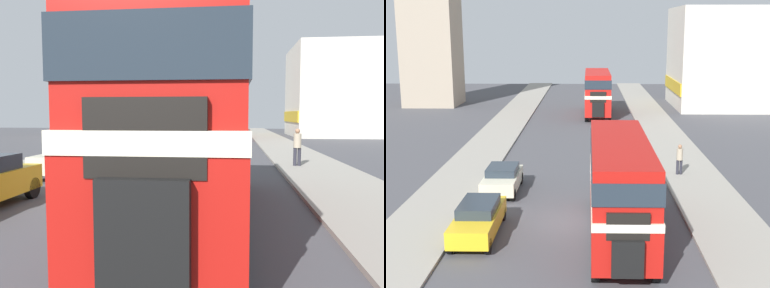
% 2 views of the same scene
% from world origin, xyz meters
% --- Properties ---
extents(ground_plane, '(120.00, 120.00, 0.00)m').
position_xyz_m(ground_plane, '(0.00, 0.00, 0.00)').
color(ground_plane, '#47474C').
extents(sidewalk_right, '(3.50, 120.00, 0.12)m').
position_xyz_m(sidewalk_right, '(6.75, 0.00, 0.06)').
color(sidewalk_right, gray).
rests_on(sidewalk_right, ground_plane).
extents(sidewalk_left, '(3.50, 120.00, 0.12)m').
position_xyz_m(sidewalk_left, '(-6.75, 0.00, 0.06)').
color(sidewalk_left, gray).
rests_on(sidewalk_left, ground_plane).
extents(double_decker_bus, '(2.39, 10.07, 4.13)m').
position_xyz_m(double_decker_bus, '(1.90, -1.64, 2.46)').
color(double_decker_bus, '#B2140F').
rests_on(double_decker_bus, ground_plane).
extents(bus_distant, '(2.46, 9.90, 4.32)m').
position_xyz_m(bus_distant, '(1.49, 30.18, 2.56)').
color(bus_distant, red).
rests_on(bus_distant, ground_plane).
extents(car_parked_near, '(1.68, 4.61, 1.45)m').
position_xyz_m(car_parked_near, '(-4.01, -1.64, 0.76)').
color(car_parked_near, gold).
rests_on(car_parked_near, ground_plane).
extents(car_parked_mid, '(1.75, 3.99, 1.38)m').
position_xyz_m(car_parked_mid, '(-3.96, 4.50, 0.73)').
color(car_parked_mid, beige).
rests_on(car_parked_mid, ground_plane).
extents(pedestrian_walking, '(0.36, 0.36, 1.80)m').
position_xyz_m(pedestrian_walking, '(5.98, 7.71, 1.14)').
color(pedestrian_walking, '#282833').
rests_on(pedestrian_walking, sidewalk_right).
extents(shop_building_block, '(15.47, 11.40, 10.73)m').
position_xyz_m(shop_building_block, '(17.64, 36.35, 5.36)').
color(shop_building_block, beige).
rests_on(shop_building_block, ground_plane).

